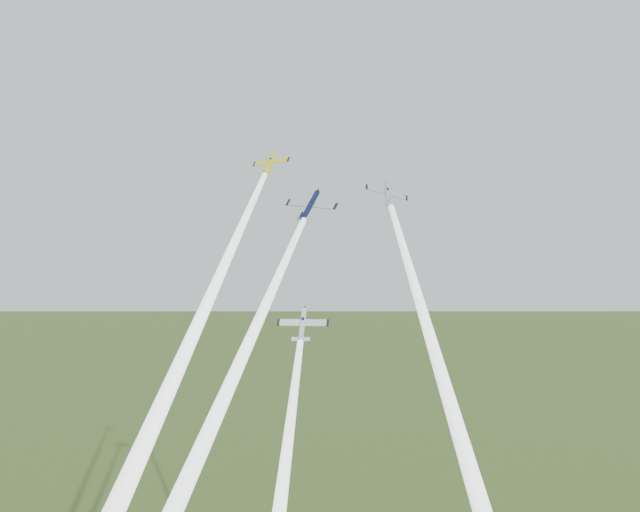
% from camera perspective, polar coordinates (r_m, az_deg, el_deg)
% --- Properties ---
extents(plane_yellow, '(6.91, 6.34, 5.95)m').
position_cam_1_polar(plane_yellow, '(139.63, -3.56, 6.64)').
color(plane_yellow, yellow).
extents(smoke_trail_yellow, '(8.44, 50.45, 47.51)m').
position_cam_1_polar(smoke_trail_yellow, '(115.60, -8.62, -4.68)').
color(smoke_trail_yellow, white).
extents(plane_navy, '(10.15, 8.50, 7.56)m').
position_cam_1_polar(plane_navy, '(126.52, -0.72, 3.59)').
color(plane_navy, '#0C1335').
extents(smoke_trail_navy, '(12.03, 49.83, 47.26)m').
position_cam_1_polar(smoke_trail_navy, '(104.75, -6.67, -9.62)').
color(smoke_trail_navy, white).
extents(plane_silver_right, '(7.79, 8.60, 7.29)m').
position_cam_1_polar(plane_silver_right, '(128.38, 4.80, 4.44)').
color(plane_silver_right, '#A8AEB6').
extents(smoke_trail_silver_right, '(25.06, 53.61, 53.77)m').
position_cam_1_polar(smoke_trail_silver_right, '(101.95, 9.35, -10.67)').
color(smoke_trail_silver_right, white).
extents(plane_silver_low, '(8.29, 7.13, 6.07)m').
position_cam_1_polar(plane_silver_low, '(117.37, -1.25, -4.91)').
color(plane_silver_low, silver).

